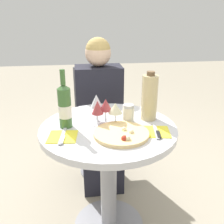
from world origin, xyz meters
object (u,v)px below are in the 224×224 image
(wine_bottle, at_px, (65,106))
(chair_behind_diner, at_px, (99,123))
(dining_table, at_px, (108,156))
(tall_carafe, at_px, (149,97))
(pizza_large, at_px, (121,134))
(seated_diner, at_px, (100,120))

(wine_bottle, bearing_deg, chair_behind_diner, 70.71)
(chair_behind_diner, relative_size, wine_bottle, 2.82)
(dining_table, distance_m, tall_carafe, 0.44)
(pizza_large, relative_size, tall_carafe, 1.01)
(seated_diner, xyz_separation_m, tall_carafe, (0.26, -0.50, 0.35))
(seated_diner, bearing_deg, pizza_large, 94.03)
(seated_diner, height_order, tall_carafe, seated_diner)
(seated_diner, xyz_separation_m, pizza_large, (0.05, -0.71, 0.22))
(seated_diner, relative_size, tall_carafe, 4.04)
(wine_bottle, xyz_separation_m, tall_carafe, (0.50, 0.05, 0.01))
(seated_diner, xyz_separation_m, wine_bottle, (-0.25, -0.55, 0.33))
(chair_behind_diner, bearing_deg, seated_diner, 90.00)
(dining_table, distance_m, chair_behind_diner, 0.74)
(dining_table, distance_m, wine_bottle, 0.41)
(chair_behind_diner, bearing_deg, pizza_large, 93.32)
(pizza_large, bearing_deg, wine_bottle, 152.09)
(dining_table, bearing_deg, seated_diner, 89.49)
(seated_diner, bearing_deg, chair_behind_diner, -90.00)
(dining_table, height_order, chair_behind_diner, chair_behind_diner)
(chair_behind_diner, height_order, wine_bottle, wine_bottle)
(pizza_large, bearing_deg, chair_behind_diner, 93.32)
(seated_diner, height_order, wine_bottle, seated_diner)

